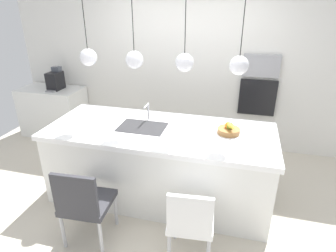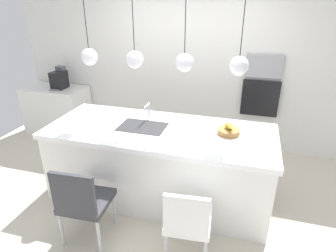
{
  "view_description": "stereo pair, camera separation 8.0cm",
  "coord_description": "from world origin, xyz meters",
  "px_view_note": "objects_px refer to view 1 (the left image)",
  "views": [
    {
      "loc": [
        0.89,
        -2.98,
        2.35
      ],
      "look_at": [
        0.1,
        0.0,
        0.97
      ],
      "focal_mm": 31.05,
      "sensor_mm": 36.0,
      "label": 1
    },
    {
      "loc": [
        0.96,
        -2.96,
        2.35
      ],
      "look_at": [
        0.1,
        0.0,
        0.97
      ],
      "focal_mm": 31.05,
      "sensor_mm": 36.0,
      "label": 2
    }
  ],
  "objects_px": {
    "chair_middle": "(191,220)",
    "chair_near": "(84,202)",
    "coffee_machine": "(55,80)",
    "fruit_bowl": "(229,129)",
    "microwave": "(261,66)",
    "oven": "(257,97)"
  },
  "relations": [
    {
      "from": "microwave",
      "to": "chair_middle",
      "type": "distance_m",
      "value": 2.74
    },
    {
      "from": "fruit_bowl",
      "to": "chair_near",
      "type": "bearing_deg",
      "value": -141.25
    },
    {
      "from": "chair_middle",
      "to": "fruit_bowl",
      "type": "bearing_deg",
      "value": 77.5
    },
    {
      "from": "fruit_bowl",
      "to": "chair_middle",
      "type": "height_order",
      "value": "fruit_bowl"
    },
    {
      "from": "microwave",
      "to": "chair_middle",
      "type": "bearing_deg",
      "value": -102.75
    },
    {
      "from": "chair_middle",
      "to": "chair_near",
      "type": "bearing_deg",
      "value": -179.53
    },
    {
      "from": "microwave",
      "to": "oven",
      "type": "height_order",
      "value": "microwave"
    },
    {
      "from": "microwave",
      "to": "fruit_bowl",
      "type": "bearing_deg",
      "value": -102.93
    },
    {
      "from": "microwave",
      "to": "chair_near",
      "type": "height_order",
      "value": "microwave"
    },
    {
      "from": "oven",
      "to": "chair_middle",
      "type": "height_order",
      "value": "oven"
    },
    {
      "from": "chair_near",
      "to": "chair_middle",
      "type": "relative_size",
      "value": 1.02
    },
    {
      "from": "oven",
      "to": "chair_near",
      "type": "distance_m",
      "value": 3.04
    },
    {
      "from": "coffee_machine",
      "to": "fruit_bowl",
      "type": "bearing_deg",
      "value": -21.35
    },
    {
      "from": "microwave",
      "to": "chair_middle",
      "type": "xyz_separation_m",
      "value": [
        -0.57,
        -2.52,
        -0.9
      ]
    },
    {
      "from": "fruit_bowl",
      "to": "microwave",
      "type": "distance_m",
      "value": 1.59
    },
    {
      "from": "coffee_machine",
      "to": "oven",
      "type": "height_order",
      "value": "coffee_machine"
    },
    {
      "from": "fruit_bowl",
      "to": "microwave",
      "type": "xyz_separation_m",
      "value": [
        0.34,
        1.49,
        0.43
      ]
    },
    {
      "from": "fruit_bowl",
      "to": "chair_near",
      "type": "height_order",
      "value": "fruit_bowl"
    },
    {
      "from": "coffee_machine",
      "to": "microwave",
      "type": "distance_m",
      "value": 3.43
    },
    {
      "from": "microwave",
      "to": "chair_middle",
      "type": "relative_size",
      "value": 0.62
    },
    {
      "from": "microwave",
      "to": "coffee_machine",
      "type": "bearing_deg",
      "value": -175.0
    },
    {
      "from": "oven",
      "to": "microwave",
      "type": "bearing_deg",
      "value": 0.0
    }
  ]
}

